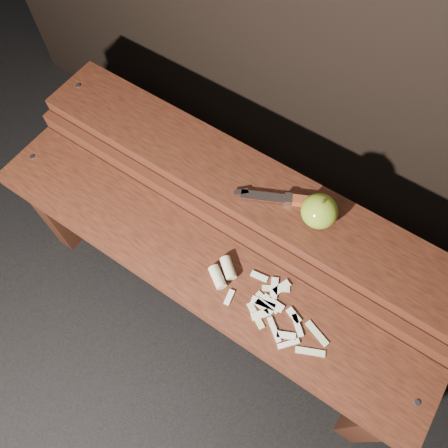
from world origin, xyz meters
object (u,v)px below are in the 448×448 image
Objects in this scene: bench_rear_tier at (247,200)px; bench_front_tier at (197,276)px; knife at (299,201)px; apple at (319,211)px.

bench_front_tier is at bearing -90.00° from bench_rear_tier.
knife is (0.13, 0.02, 0.10)m from bench_rear_tier.
bench_rear_tier is (0.00, 0.23, 0.06)m from bench_front_tier.
apple reaches higher than bench_front_tier.
apple is at bearing 51.22° from bench_front_tier.
bench_rear_tier is at bearing -171.40° from knife.
apple is at bearing -15.29° from knife.
knife is (-0.06, 0.02, -0.03)m from apple.
bench_front_tier is at bearing -117.77° from knife.
bench_front_tier is 0.35m from apple.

